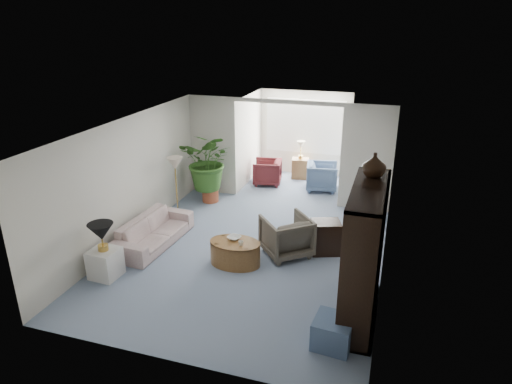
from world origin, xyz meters
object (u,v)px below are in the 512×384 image
(floor_lamp, at_px, (175,163))
(sunroom_chair_maroon, at_px, (267,172))
(ottoman, at_px, (333,332))
(side_table_dark, at_px, (325,237))
(cabinet_urn, at_px, (374,165))
(sofa, at_px, (154,231))
(framed_picture, at_px, (388,189))
(coffee_cup, at_px, (241,243))
(end_table, at_px, (105,263))
(entertainment_cabinet, at_px, (364,254))
(plant_pot, at_px, (210,195))
(coffee_bowl, at_px, (234,238))
(sunroom_chair_blue, at_px, (322,177))
(coffee_table, at_px, (235,253))
(table_lamp, at_px, (101,232))
(wingback_chair, at_px, (286,236))
(sunroom_table, at_px, (300,168))

(floor_lamp, relative_size, sunroom_chair_maroon, 0.49)
(sunroom_chair_maroon, bearing_deg, ottoman, 14.53)
(side_table_dark, xyz_separation_m, cabinet_urn, (0.83, -1.31, 1.93))
(ottoman, bearing_deg, sunroom_chair_maroon, 114.12)
(side_table_dark, relative_size, sunroom_chair_maroon, 0.87)
(ottoman, bearing_deg, sofa, 153.26)
(framed_picture, bearing_deg, side_table_dark, 145.89)
(sofa, xyz_separation_m, floor_lamp, (-0.21, 1.45, 0.97))
(sofa, distance_m, coffee_cup, 2.01)
(end_table, bearing_deg, framed_picture, 16.13)
(floor_lamp, bearing_deg, entertainment_cabinet, -30.46)
(ottoman, xyz_separation_m, plant_pot, (-3.70, 4.42, -0.05))
(sofa, height_order, sunroom_chair_maroon, sunroom_chair_maroon)
(coffee_bowl, xyz_separation_m, sunroom_chair_blue, (0.90, 4.25, -0.12))
(floor_lamp, relative_size, coffee_table, 0.38)
(end_table, bearing_deg, table_lamp, 0.00)
(sunroom_chair_maroon, bearing_deg, coffee_bowl, -1.57)
(wingback_chair, relative_size, ottoman, 1.63)
(side_table_dark, bearing_deg, sunroom_table, 108.71)
(framed_picture, height_order, plant_pot, framed_picture)
(coffee_table, xyz_separation_m, sunroom_table, (0.10, 5.10, 0.06))
(floor_lamp, height_order, sunroom_chair_maroon, floor_lamp)
(coffee_table, distance_m, coffee_bowl, 0.28)
(coffee_table, distance_m, entertainment_cabinet, 2.63)
(ottoman, bearing_deg, cabinet_urn, 78.24)
(table_lamp, height_order, sunroom_table, table_lamp)
(table_lamp, bearing_deg, sunroom_chair_blue, 62.26)
(floor_lamp, relative_size, plant_pot, 0.90)
(floor_lamp, xyz_separation_m, entertainment_cabinet, (4.37, -2.57, -0.21))
(table_lamp, relative_size, plant_pot, 1.10)
(framed_picture, relative_size, floor_lamp, 1.39)
(end_table, xyz_separation_m, sunroom_table, (2.12, 6.20, 0.02))
(sunroom_chair_blue, bearing_deg, framed_picture, -166.95)
(wingback_chair, height_order, ottoman, wingback_chair)
(coffee_bowl, bearing_deg, end_table, -148.63)
(sunroom_chair_blue, distance_m, sunroom_chair_maroon, 1.50)
(plant_pot, bearing_deg, side_table_dark, -29.31)
(floor_lamp, distance_m, entertainment_cabinet, 5.07)
(coffee_table, height_order, sunroom_chair_blue, sunroom_chair_blue)
(end_table, height_order, coffee_bowl, end_table)
(plant_pot, bearing_deg, sunroom_chair_blue, 33.39)
(coffee_cup, distance_m, ottoman, 2.51)
(framed_picture, bearing_deg, coffee_table, -174.95)
(entertainment_cabinet, xyz_separation_m, cabinet_urn, (0.00, 0.50, 1.22))
(coffee_table, bearing_deg, floor_lamp, 139.95)
(sofa, relative_size, sunroom_chair_maroon, 2.62)
(end_table, relative_size, sunroom_table, 0.92)
(sofa, bearing_deg, table_lamp, 174.78)
(framed_picture, distance_m, coffee_cup, 2.73)
(end_table, height_order, sunroom_table, sunroom_table)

